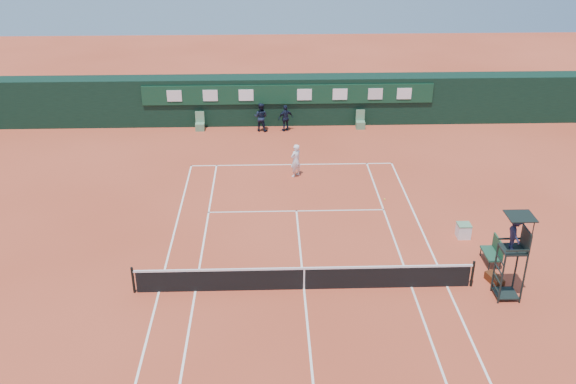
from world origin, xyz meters
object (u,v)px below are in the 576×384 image
object	(u,v)px
tennis_net	(304,278)
player_bench	(494,250)
cooler	(463,231)
player	(296,161)
umpire_chair	(515,239)

from	to	relation	value
tennis_net	player_bench	world-z (taller)	same
cooler	tennis_net	bearing A→B (deg)	-152.43
player_bench	player	xyz separation A→B (m)	(-7.61, 8.78, 0.29)
tennis_net	player_bench	distance (m)	7.91
player_bench	cooler	bearing A→B (deg)	106.00
tennis_net	umpire_chair	distance (m)	7.75
player	umpire_chair	bearing A→B (deg)	81.61
tennis_net	cooler	bearing A→B (deg)	27.57
umpire_chair	cooler	size ratio (longest dim) A/B	5.30
cooler	player	size ratio (longest dim) A/B	0.36
tennis_net	player	world-z (taller)	player
player_bench	cooler	size ratio (longest dim) A/B	1.86
tennis_net	cooler	distance (m)	8.05
player_bench	player	distance (m)	11.62
umpire_chair	player	bearing A→B (deg)	123.44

